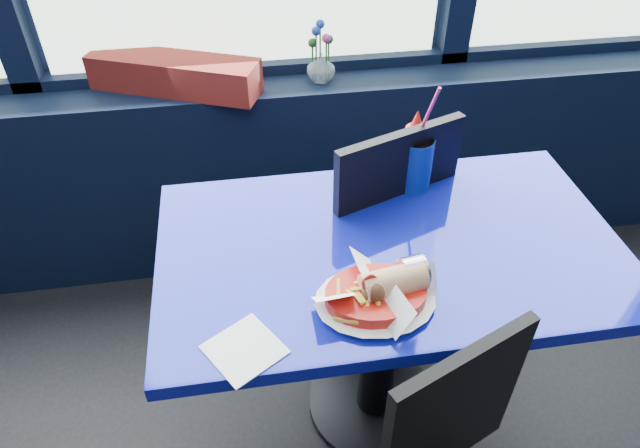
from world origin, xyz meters
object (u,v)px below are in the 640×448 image
Objects in this scene: flower_vase at (321,64)px; near_table at (385,292)px; planter_box at (174,74)px; ketchup_bottle at (413,149)px; food_basket at (378,293)px; chair_near_back at (395,220)px; soda_cup at (415,162)px.

near_table is at bearing -86.72° from flower_vase.
ketchup_bottle is (0.70, -0.58, -0.01)m from planter_box.
ketchup_bottle reaches higher than planter_box.
food_basket is at bearing -114.27° from ketchup_bottle.
chair_near_back is 1.59× the size of planter_box.
soda_cup reaches higher than ketchup_bottle.
near_table is 5.39× the size of ketchup_bottle.
planter_box is 2.07× the size of food_basket.
flower_vase is at bearing 93.28° from near_table.
flower_vase is at bearing 21.81° from planter_box.
ketchup_bottle is at bearing 93.16° from chair_near_back.
planter_box is 0.90m from ketchup_bottle.
chair_near_back is at bearing 84.45° from food_basket.
chair_near_back reaches higher than food_basket.
near_table is 1.26× the size of chair_near_back.
chair_near_back is 0.63m from flower_vase.
planter_box reaches higher than food_basket.
food_basket is (0.48, -1.05, -0.08)m from planter_box.
ketchup_bottle reaches higher than near_table.
planter_box is 2.69× the size of ketchup_bottle.
near_table is 1.07m from planter_box.
food_basket is (-0.08, -0.19, 0.21)m from near_table.
soda_cup reaches higher than food_basket.
near_table is at bearing -33.57° from planter_box.
planter_box is 0.52m from flower_vase.
planter_box is at bearing -58.87° from chair_near_back.
soda_cup is (0.17, -0.61, -0.03)m from flower_vase.
planter_box is 1.16m from food_basket.
near_table is 2.00× the size of planter_box.
planter_box is (-0.68, 0.53, 0.31)m from chair_near_back.
chair_near_back is at bearing 98.73° from soda_cup.
flower_vase is at bearing -93.41° from chair_near_back.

